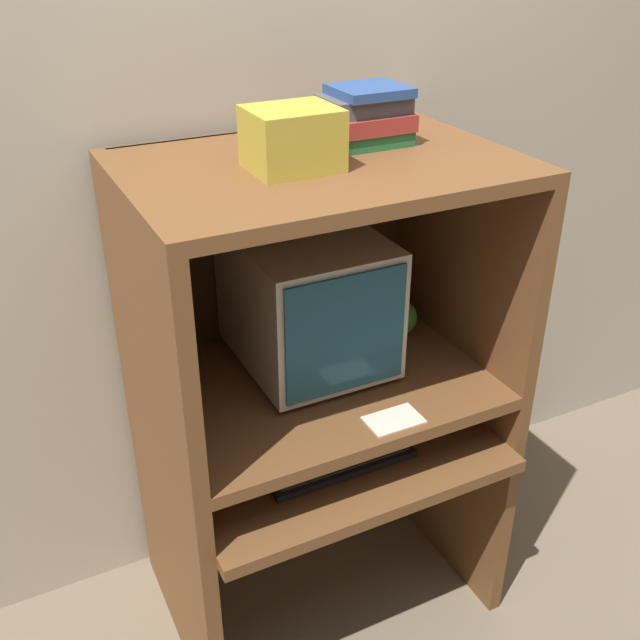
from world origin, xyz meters
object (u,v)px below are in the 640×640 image
Objects in this scene: book_stack at (366,116)px; storage_box at (292,139)px; mouse at (423,433)px; snack_bag at (395,319)px; keyboard at (339,461)px; crt_monitor at (308,300)px.

book_stack is 1.08× the size of storage_box.
mouse is 0.34× the size of storage_box.
book_stack reaches higher than snack_bag.
snack_bag is 0.64m from book_stack.
snack_bag reaches higher than keyboard.
snack_bag is 0.75m from storage_box.
mouse is at bearing 0.43° from keyboard.
book_stack reaches higher than crt_monitor.
storage_box reaches higher than mouse.
snack_bag reaches higher than mouse.
mouse is 0.91m from storage_box.
crt_monitor is 0.33m from snack_bag.
snack_bag is 0.72× the size of storage_box.
crt_monitor is 6.76× the size of mouse.
mouse is at bearing -23.22° from storage_box.
storage_box is (-0.25, -0.11, -0.00)m from book_stack.
storage_box is at bearing -127.93° from crt_monitor.
keyboard is at bearing -128.37° from book_stack.
keyboard is 0.91m from book_stack.
storage_box reaches higher than keyboard.
snack_bag is at bearing 77.12° from mouse.
snack_bag is at bearing 18.94° from storage_box.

